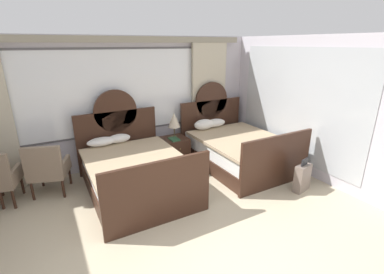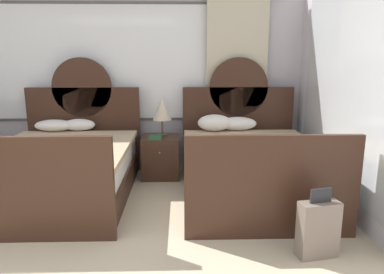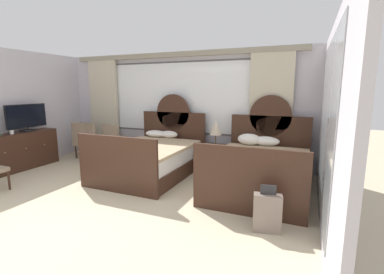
{
  "view_description": "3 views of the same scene",
  "coord_description": "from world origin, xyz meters",
  "views": [
    {
      "loc": [
        -1.3,
        -1.84,
        2.55
      ],
      "look_at": [
        0.93,
        2.17,
        0.97
      ],
      "focal_mm": 25.52,
      "sensor_mm": 36.0,
      "label": 1
    },
    {
      "loc": [
        1.41,
        -1.84,
        1.73
      ],
      "look_at": [
        1.53,
        2.27,
        0.8
      ],
      "focal_mm": 34.37,
      "sensor_mm": 36.0,
      "label": 2
    },
    {
      "loc": [
        2.97,
        -2.33,
        1.81
      ],
      "look_at": [
        1.11,
        2.04,
        0.97
      ],
      "focal_mm": 25.49,
      "sensor_mm": 36.0,
      "label": 3
    }
  ],
  "objects": [
    {
      "name": "bed_near_mirror",
      "position": [
        2.25,
        2.53,
        0.37
      ],
      "size": [
        1.65,
        2.26,
        1.69
      ],
      "color": "#382116",
      "rests_on": "ground_plane"
    },
    {
      "name": "table_lamp_on_nightstand",
      "position": [
        1.13,
        3.33,
        0.97
      ],
      "size": [
        0.27,
        0.27,
        0.55
      ],
      "color": "brown",
      "rests_on": "nightstand_between_beds"
    },
    {
      "name": "suitcase_on_floor",
      "position": [
        2.58,
        1.04,
        0.26
      ],
      "size": [
        0.37,
        0.22,
        0.63
      ],
      "color": "#75665B",
      "rests_on": "ground_plane"
    },
    {
      "name": "book_on_nightstand",
      "position": [
        1.04,
        3.15,
        0.6
      ],
      "size": [
        0.18,
        0.26,
        0.03
      ],
      "color": "#285133",
      "rests_on": "nightstand_between_beds"
    },
    {
      "name": "nightstand_between_beds",
      "position": [
        1.1,
        3.26,
        0.29
      ],
      "size": [
        0.52,
        0.55,
        0.59
      ],
      "color": "#382116",
      "rests_on": "ground_plane"
    },
    {
      "name": "wall_right_mirror",
      "position": [
        3.25,
        1.62,
        1.35
      ],
      "size": [
        0.08,
        4.38,
        2.7
      ],
      "color": "silver",
      "rests_on": "ground_plane"
    },
    {
      "name": "wall_back_window",
      "position": [
        0.0,
        3.77,
        1.42
      ],
      "size": [
        6.44,
        0.22,
        2.7
      ],
      "color": "silver",
      "rests_on": "ground_plane"
    },
    {
      "name": "armchair_by_window_left",
      "position": [
        -1.4,
        3.12,
        0.5
      ],
      "size": [
        0.75,
        0.75,
        0.96
      ],
      "color": "#84705B",
      "rests_on": "ground_plane"
    },
    {
      "name": "bed_near_window",
      "position": [
        -0.05,
        2.52,
        0.37
      ],
      "size": [
        1.65,
        2.26,
        1.69
      ],
      "color": "#382116",
      "rests_on": "ground_plane"
    }
  ]
}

